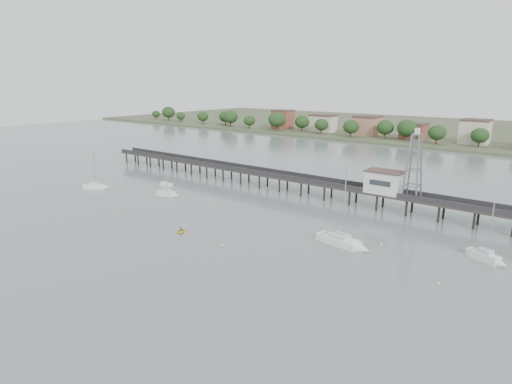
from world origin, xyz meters
TOP-DOWN VIEW (x-y plane):
  - ground_plane at (0.00, 0.00)m, footprint 500.00×500.00m
  - pier at (0.00, 60.00)m, footprint 150.00×5.00m
  - pier_building at (25.00, 60.00)m, footprint 8.40×5.40m
  - lattice_tower at (31.50, 60.00)m, footprint 3.20×3.20m
  - sailboat_e at (51.22, 41.70)m, footprint 6.66×4.32m
  - sailboat_d at (29.70, 33.17)m, footprint 10.26×4.21m
  - sailboat_b at (-23.34, 36.23)m, footprint 6.21×3.03m
  - sailboat_a at (-45.36, 29.21)m, footprint 6.34×5.59m
  - white_tender at (-33.15, 43.27)m, footprint 3.95×2.32m
  - yellow_dinghy at (-0.08, 19.46)m, footprint 1.86×1.66m
  - dinghy_occupant at (-0.08, 19.46)m, footprint 0.56×1.07m
  - mooring_buoys at (3.05, 29.96)m, footprint 87.58×20.71m
  - far_shore at (0.36, 239.58)m, footprint 500.00×170.00m

SIDE VIEW (x-z plane):
  - ground_plane at x=0.00m, z-range 0.00..0.00m
  - yellow_dinghy at x=-0.08m, z-range -1.36..1.36m
  - dinghy_occupant at x=-0.08m, z-range -0.12..0.12m
  - mooring_buoys at x=3.05m, z-range -0.12..0.28m
  - white_tender at x=-33.15m, z-range -0.27..1.16m
  - sailboat_d at x=29.70m, z-range -7.51..8.77m
  - sailboat_a at x=-45.36m, z-range -4.86..6.17m
  - sailboat_e at x=51.22m, z-range -4.76..6.07m
  - sailboat_b at x=-23.34m, z-range -4.39..5.71m
  - far_shore at x=0.36m, z-range -4.25..6.15m
  - pier at x=0.00m, z-range 1.04..6.54m
  - pier_building at x=25.00m, z-range 4.02..9.32m
  - lattice_tower at x=31.50m, z-range 3.35..18.85m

